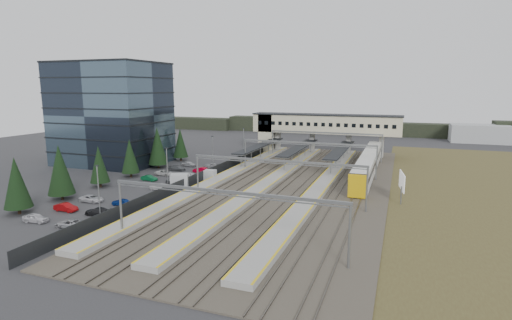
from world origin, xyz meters
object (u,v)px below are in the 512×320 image
at_px(relay_cabin_near, 180,181).
at_px(office_building, 112,113).
at_px(billboard, 402,182).
at_px(relay_cabin_far, 210,175).
at_px(footbridge, 315,126).
at_px(train, 368,164).

bearing_deg(relay_cabin_near, office_building, 149.91).
relative_size(office_building, billboard, 4.32).
relative_size(relay_cabin_near, relay_cabin_far, 1.62).
bearing_deg(relay_cabin_near, relay_cabin_far, 73.10).
height_order(office_building, relay_cabin_near, office_building).
height_order(relay_cabin_near, footbridge, footbridge).
relative_size(relay_cabin_far, footbridge, 0.06).
height_order(office_building, train, office_building).
relative_size(footbridge, train, 0.93).
bearing_deg(office_building, train, 7.82).
bearing_deg(relay_cabin_far, office_building, 164.48).
distance_m(office_building, train, 61.38).
bearing_deg(office_building, footbridge, 34.47).
bearing_deg(office_building, relay_cabin_near, -30.09).
height_order(relay_cabin_far, train, train).
relative_size(relay_cabin_near, footbridge, 0.09).
bearing_deg(office_building, relay_cabin_far, -15.52).
bearing_deg(relay_cabin_far, billboard, -4.64).
distance_m(relay_cabin_far, billboard, 36.47).
bearing_deg(billboard, train, 109.16).
distance_m(footbridge, billboard, 47.69).
relative_size(relay_cabin_near, train, 0.09).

